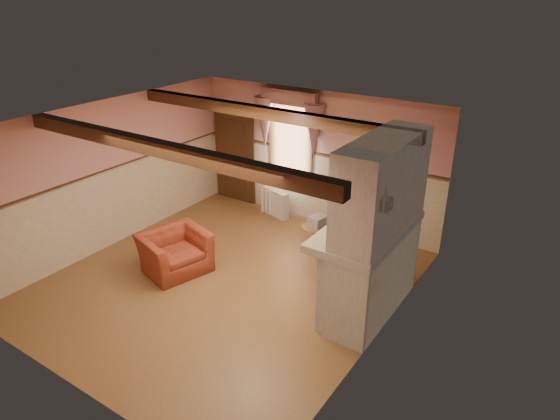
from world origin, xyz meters
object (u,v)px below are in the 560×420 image
Objects in this scene: armchair at (175,252)px; side_table at (315,239)px; oil_lamp at (385,203)px; radiator at (276,203)px; bowl at (362,229)px; mantel_clock at (386,204)px.

armchair reaches higher than side_table.
armchair is 2.01× the size of side_table.
oil_lamp reaches higher than armchair.
bowl reaches higher than radiator.
side_table is (1.75, 1.93, -0.08)m from armchair.
oil_lamp is at bearing -8.96° from radiator.
oil_lamp reaches higher than bowl.
oil_lamp is (3.06, -1.45, 1.26)m from radiator.
oil_lamp is at bearing -18.01° from side_table.
bowl is (3.06, -2.28, 1.16)m from radiator.
bowl is 0.90m from mantel_clock.
mantel_clock reaches higher than armchair.
bowl is at bearing -62.20° from armchair.
bowl reaches higher than side_table.
armchair is at bearing -169.14° from bowl.
bowl is at bearing -20.27° from radiator.
mantel_clock is (3.06, -1.38, 1.22)m from radiator.
oil_lamp reaches higher than radiator.
armchair is 4.61× the size of mantel_clock.
oil_lamp is (0.00, 0.83, 0.10)m from bowl.
armchair is 2.61m from side_table.
mantel_clock reaches higher than side_table.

